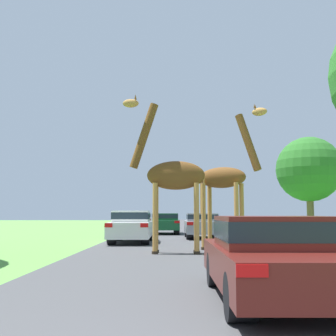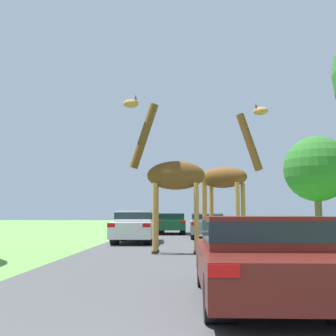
# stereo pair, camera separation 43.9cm
# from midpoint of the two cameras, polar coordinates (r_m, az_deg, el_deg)

# --- Properties ---
(road) EXTENTS (7.37, 120.00, 0.00)m
(road) POSITION_cam_midpoint_polar(r_m,az_deg,el_deg) (31.64, 2.66, -8.59)
(road) COLOR #424244
(road) RESTS_ON ground
(giraffe_near_road) EXTENTS (2.86, 0.75, 5.49)m
(giraffe_near_road) POSITION_cam_midpoint_polar(r_m,az_deg,el_deg) (14.40, 1.29, -1.14)
(giraffe_near_road) COLOR #B77F3D
(giraffe_near_road) RESTS_ON ground
(giraffe_companion) EXTENTS (2.60, 1.66, 5.35)m
(giraffe_companion) POSITION_cam_midpoint_polar(r_m,az_deg,el_deg) (15.85, 8.85, -1.54)
(giraffe_companion) COLOR #B77F3D
(giraffe_companion) RESTS_ON ground
(car_lead_maroon) EXTENTS (1.90, 4.33, 1.30)m
(car_lead_maroon) POSITION_cam_midpoint_polar(r_m,az_deg,el_deg) (6.86, 14.33, -11.37)
(car_lead_maroon) COLOR #561914
(car_lead_maroon) RESTS_ON ground
(car_queue_right) EXTENTS (1.83, 4.16, 1.34)m
(car_queue_right) POSITION_cam_midpoint_polar(r_m,az_deg,el_deg) (28.03, 0.96, -7.41)
(car_queue_right) COLOR #144C28
(car_queue_right) RESTS_ON ground
(car_queue_left) EXTENTS (1.80, 4.53, 1.46)m
(car_queue_left) POSITION_cam_midpoint_polar(r_m,az_deg,el_deg) (19.73, -3.84, -7.80)
(car_queue_left) COLOR silver
(car_queue_left) RESTS_ON ground
(car_far_ahead) EXTENTS (1.79, 4.14, 1.34)m
(car_far_ahead) POSITION_cam_midpoint_polar(r_m,az_deg,el_deg) (23.16, 5.83, -7.65)
(car_far_ahead) COLOR gray
(car_far_ahead) RESTS_ON ground
(car_verge_right) EXTENTS (1.98, 4.68, 1.39)m
(car_verge_right) POSITION_cam_midpoint_polar(r_m,az_deg,el_deg) (32.72, -2.53, -7.18)
(car_verge_right) COLOR silver
(car_verge_right) RESTS_ON ground
(tree_right_cluster) EXTENTS (4.48, 4.48, 6.62)m
(tree_right_cluster) POSITION_cam_midpoint_polar(r_m,az_deg,el_deg) (30.56, 19.91, -0.13)
(tree_right_cluster) COLOR brown
(tree_right_cluster) RESTS_ON ground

